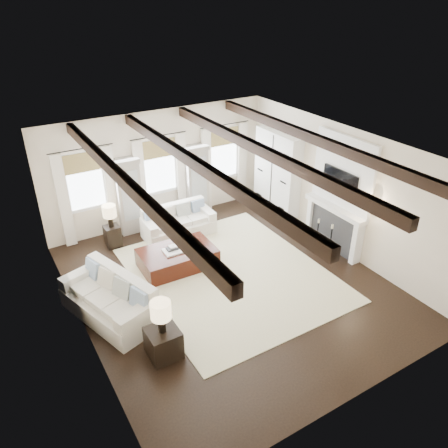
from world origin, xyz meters
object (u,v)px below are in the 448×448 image
sofa_back (178,223)px  side_table_back (113,236)px  side_table_front (164,343)px  sofa_left (111,300)px  ottoman (177,258)px

sofa_back → side_table_back: sofa_back is taller
sofa_back → side_table_front: bearing=-119.0°
sofa_left → ottoman: (1.93, 0.92, -0.14)m
sofa_back → side_table_front: size_ratio=3.39×
sofa_back → sofa_left: size_ratio=0.82×
ottoman → sofa_left: bearing=-152.9°
sofa_left → side_table_back: size_ratio=4.10×
ottoman → side_table_front: 2.91m
sofa_left → ottoman: sofa_left is taller
sofa_back → ottoman: bearing=-116.2°
sofa_back → side_table_back: 1.76m
ottoman → side_table_back: side_table_back is taller
sofa_back → ottoman: 1.60m
ottoman → sofa_back: bearing=65.5°
sofa_back → ottoman: size_ratio=1.09×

